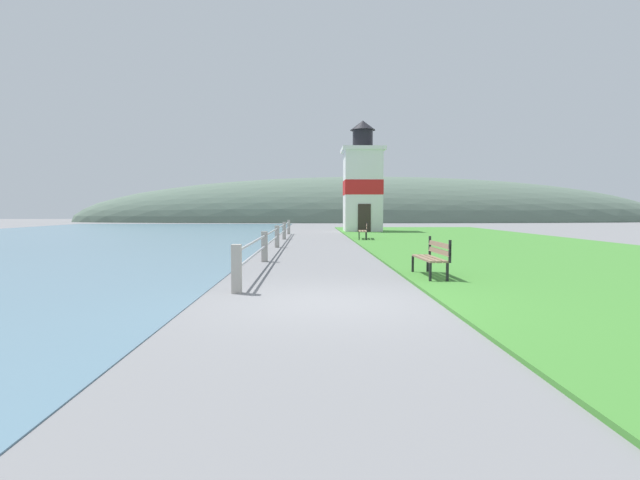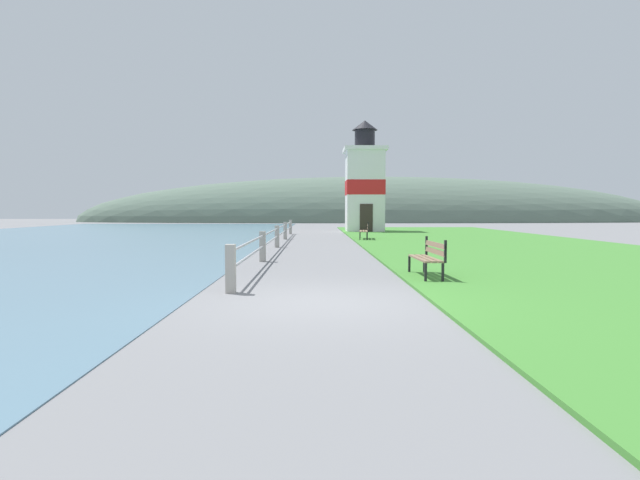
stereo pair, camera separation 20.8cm
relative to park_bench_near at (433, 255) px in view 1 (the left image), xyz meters
The scene contains 7 objects.
ground_plane 3.87m from the park_bench_near, 130.35° to the right, with size 160.00×160.00×0.00m, color slate.
grass_verge 12.49m from the park_bench_near, 64.58° to the left, with size 12.00×42.59×0.06m.
seawall_railing 10.53m from the park_bench_near, 113.63° to the left, with size 0.18×23.31×0.93m.
park_bench_near is the anchor object (origin of this frame).
park_bench_midway 14.74m from the park_bench_near, 89.91° to the left, with size 0.65×1.98×0.94m.
lighthouse 24.85m from the park_bench_near, 87.79° to the left, with size 3.03×3.03×7.97m.
distant_hillside 55.75m from the park_bench_near, 84.32° to the left, with size 80.00×16.00×12.00m.
Camera 1 is at (-0.34, -8.43, 1.58)m, focal length 28.00 mm.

